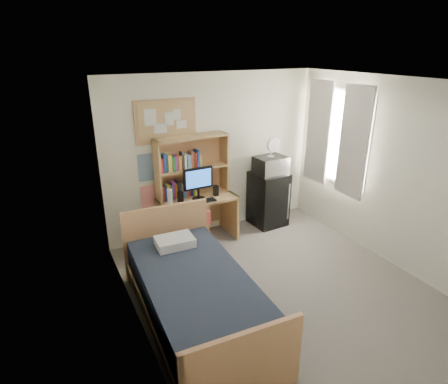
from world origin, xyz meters
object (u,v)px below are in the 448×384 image
mini_fridge (268,199)px  desk_fan (271,148)px  desk (198,219)px  bed (197,300)px  speaker_left (180,197)px  microwave (270,165)px  desk_chair (200,240)px  speaker_right (216,191)px  bulletin_board (166,121)px  monitor (198,184)px

mini_fridge → desk_fan: size_ratio=3.14×
desk → bed: size_ratio=0.54×
speaker_left → microwave: 1.67m
mini_fridge → microwave: bearing=-90.0°
desk → speaker_left: (-0.30, -0.07, 0.46)m
mini_fridge → speaker_left: size_ratio=5.33×
desk_chair → mini_fridge: (1.65, 0.81, 0.01)m
desk_chair → speaker_right: bearing=56.8°
speaker_left → desk_fan: desk_fan is taller
bed → speaker_left: size_ratio=12.67×
bed → desk_chair: bearing=66.8°
desk_chair → speaker_right: size_ratio=5.43×
bed → microwave: (2.13, 1.79, 0.78)m
bulletin_board → microwave: (1.69, -0.30, -0.83)m
desk → mini_fridge: size_ratio=1.28×
desk → monitor: monitor is taller
mini_fridge → bed: (-2.13, -1.81, -0.16)m
monitor → desk_fan: 1.40m
desk_chair → bed: (-0.48, -0.99, -0.15)m
desk_chair → microwave: bearing=31.7°
mini_fridge → monitor: monitor is taller
desk_chair → desk_fan: (1.65, 0.79, 0.93)m
desk_chair → speaker_left: size_ratio=5.17×
bulletin_board → speaker_right: 1.31m
bulletin_board → speaker_left: 1.15m
desk_chair → monitor: (0.30, 0.73, 0.55)m
monitor → desk: bearing=90.0°
monitor → microwave: monitor is taller
speaker_left → desk_fan: bearing=0.7°
monitor → speaker_left: monitor is taller
mini_fridge → speaker_right: mini_fridge is taller
mini_fridge → bed: mini_fridge is taller
speaker_left → speaker_right: speaker_left is taller
desk → bulletin_board: bearing=136.3°
speaker_left → microwave: microwave is taller
desk → desk_chair: 0.85m
desk_chair → bed: bearing=-109.6°
speaker_left → monitor: bearing=0.0°
mini_fridge → monitor: size_ratio=1.87×
bed → monitor: 2.02m
desk → speaker_right: size_ratio=7.15×
mini_fridge → desk_fan: desk_fan is taller
desk → monitor: (0.00, -0.06, 0.63)m
microwave → speaker_right: bearing=179.0°
mini_fridge → bed: 2.79m
desk → speaker_right: (0.30, -0.05, 0.46)m
desk → bed: (-0.78, -1.78, -0.07)m
microwave → desk_fan: bearing=0.0°
bulletin_board → microwave: 1.90m
bulletin_board → desk_chair: (0.04, -1.09, -1.46)m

